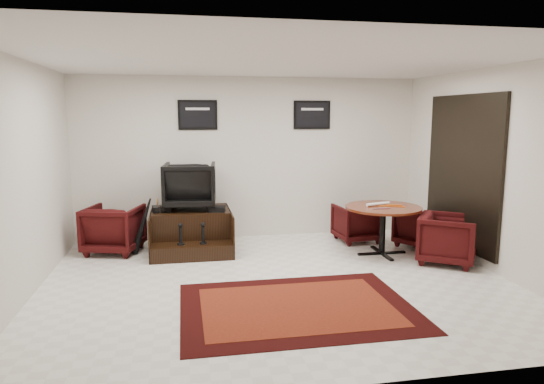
% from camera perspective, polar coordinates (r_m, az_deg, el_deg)
% --- Properties ---
extents(ground, '(6.00, 6.00, 0.00)m').
position_cam_1_polar(ground, '(6.39, 0.72, -10.58)').
color(ground, white).
rests_on(ground, ground).
extents(room_shell, '(6.02, 5.02, 2.81)m').
position_cam_1_polar(room_shell, '(6.24, 4.23, 5.70)').
color(room_shell, silver).
rests_on(room_shell, ground).
extents(area_rug, '(2.59, 1.95, 0.01)m').
position_cam_1_polar(area_rug, '(5.62, 2.95, -13.34)').
color(area_rug, black).
rests_on(area_rug, ground).
extents(shine_podium, '(1.25, 1.29, 0.64)m').
position_cam_1_polar(shine_podium, '(7.93, -9.48, -4.57)').
color(shine_podium, black).
rests_on(shine_podium, ground).
extents(shine_chair, '(0.87, 0.83, 0.83)m').
position_cam_1_polar(shine_chair, '(7.92, -9.64, 1.03)').
color(shine_chair, black).
rests_on(shine_chair, shine_podium).
extents(shoes_pair, '(0.25, 0.27, 0.09)m').
position_cam_1_polar(shoes_pair, '(7.81, -13.09, -1.95)').
color(shoes_pair, black).
rests_on(shoes_pair, shine_podium).
extents(polish_kit, '(0.27, 0.21, 0.09)m').
position_cam_1_polar(polish_kit, '(7.67, -6.48, -2.00)').
color(polish_kit, black).
rests_on(polish_kit, shine_podium).
extents(umbrella_black, '(0.34, 0.13, 0.91)m').
position_cam_1_polar(umbrella_black, '(7.79, -15.02, -3.81)').
color(umbrella_black, black).
rests_on(umbrella_black, ground).
extents(umbrella_hooked, '(0.31, 0.12, 0.84)m').
position_cam_1_polar(umbrella_hooked, '(7.85, -15.09, -3.98)').
color(umbrella_hooked, black).
rests_on(umbrella_hooked, ground).
extents(armchair_side, '(0.97, 0.94, 0.82)m').
position_cam_1_polar(armchair_side, '(8.03, -18.12, -3.89)').
color(armchair_side, black).
rests_on(armchair_side, ground).
extents(meeting_table, '(1.16, 1.16, 0.76)m').
position_cam_1_polar(meeting_table, '(7.65, 12.94, -2.34)').
color(meeting_table, '#4E180B').
rests_on(meeting_table, ground).
extents(table_chair_back, '(0.74, 0.70, 0.71)m').
position_cam_1_polar(table_chair_back, '(8.44, 9.93, -3.37)').
color(table_chair_back, black).
rests_on(table_chair_back, ground).
extents(table_chair_window, '(0.92, 0.93, 0.71)m').
position_cam_1_polar(table_chair_window, '(8.33, 17.21, -3.79)').
color(table_chair_window, black).
rests_on(table_chair_window, ground).
extents(table_chair_corner, '(1.03, 1.04, 0.79)m').
position_cam_1_polar(table_chair_corner, '(7.53, 19.97, -4.95)').
color(table_chair_corner, black).
rests_on(table_chair_corner, ground).
extents(paper_roll, '(0.42, 0.16, 0.05)m').
position_cam_1_polar(paper_roll, '(7.69, 12.38, -1.39)').
color(paper_roll, white).
rests_on(paper_roll, meeting_table).
extents(table_clutter, '(0.57, 0.35, 0.01)m').
position_cam_1_polar(table_clutter, '(7.67, 13.44, -1.60)').
color(table_clutter, '#DA5A0C').
rests_on(table_clutter, meeting_table).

